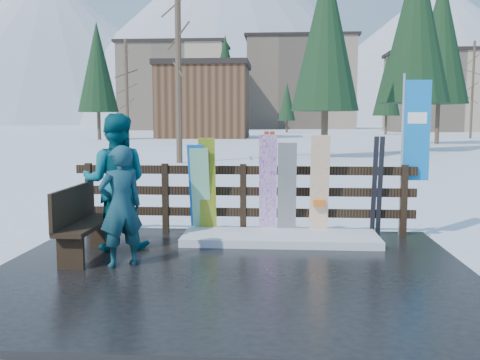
# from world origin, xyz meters

# --- Properties ---
(ground) EXTENTS (700.00, 700.00, 0.00)m
(ground) POSITION_xyz_m (0.00, 0.00, 0.00)
(ground) COLOR white
(ground) RESTS_ON ground
(deck) EXTENTS (6.00, 5.00, 0.08)m
(deck) POSITION_xyz_m (0.00, 0.00, 0.04)
(deck) COLOR black
(deck) RESTS_ON ground
(fence) EXTENTS (5.60, 0.10, 1.15)m
(fence) POSITION_xyz_m (0.00, 2.20, 0.74)
(fence) COLOR black
(fence) RESTS_ON deck
(snow_patch) EXTENTS (2.99, 1.00, 0.12)m
(snow_patch) POSITION_xyz_m (0.61, 1.60, 0.14)
(snow_patch) COLOR white
(snow_patch) RESTS_ON deck
(bench) EXTENTS (0.41, 1.50, 0.97)m
(bench) POSITION_xyz_m (-2.09, 0.48, 0.60)
(bench) COLOR black
(bench) RESTS_ON deck
(snowboard_0) EXTENTS (0.26, 0.41, 1.48)m
(snowboard_0) POSITION_xyz_m (-0.73, 1.98, 0.82)
(snowboard_0) COLOR blue
(snowboard_0) RESTS_ON deck
(snowboard_1) EXTENTS (0.30, 0.40, 1.43)m
(snowboard_1) POSITION_xyz_m (-0.68, 1.98, 0.80)
(snowboard_1) COLOR white
(snowboard_1) RESTS_ON deck
(snowboard_2) EXTENTS (0.26, 0.28, 1.59)m
(snowboard_2) POSITION_xyz_m (-0.56, 1.98, 0.87)
(snowboard_2) COLOR #E1FA1B
(snowboard_2) RESTS_ON deck
(snowboard_3) EXTENTS (0.28, 0.33, 1.64)m
(snowboard_3) POSITION_xyz_m (0.41, 1.98, 0.90)
(snowboard_3) COLOR white
(snowboard_3) RESTS_ON deck
(snowboard_4) EXTENTS (0.30, 0.27, 1.52)m
(snowboard_4) POSITION_xyz_m (0.71, 1.98, 0.84)
(snowboard_4) COLOR black
(snowboard_4) RESTS_ON deck
(snowboard_5) EXTENTS (0.30, 0.35, 1.64)m
(snowboard_5) POSITION_xyz_m (1.23, 1.98, 0.90)
(snowboard_5) COLOR white
(snowboard_5) RESTS_ON deck
(ski_pair_a) EXTENTS (0.16, 0.33, 1.69)m
(ski_pair_a) POSITION_xyz_m (0.43, 2.05, 0.93)
(ski_pair_a) COLOR #B73A16
(ski_pair_a) RESTS_ON deck
(ski_pair_b) EXTENTS (0.17, 0.23, 1.61)m
(ski_pair_b) POSITION_xyz_m (2.14, 2.05, 0.89)
(ski_pair_b) COLOR black
(ski_pair_b) RESTS_ON deck
(rental_flag) EXTENTS (0.45, 0.04, 2.60)m
(rental_flag) POSITION_xyz_m (2.73, 2.25, 1.69)
(rental_flag) COLOR silver
(rental_flag) RESTS_ON deck
(person_front) EXTENTS (0.68, 0.63, 1.55)m
(person_front) POSITION_xyz_m (-1.42, 0.07, 0.86)
(person_front) COLOR #1C5D5C
(person_front) RESTS_ON deck
(person_back) EXTENTS (1.04, 0.86, 1.96)m
(person_back) POSITION_xyz_m (-1.77, 1.02, 1.06)
(person_back) COLOR #095361
(person_back) RESTS_ON deck
(resort_buildings) EXTENTS (73.00, 87.60, 22.60)m
(resort_buildings) POSITION_xyz_m (1.03, 115.41, 9.81)
(resort_buildings) COLOR tan
(resort_buildings) RESTS_ON ground
(trees) EXTENTS (42.20, 68.58, 13.48)m
(trees) POSITION_xyz_m (3.71, 46.88, 5.87)
(trees) COLOR #382B1E
(trees) RESTS_ON ground
(mountains) EXTENTS (520.00, 260.00, 120.00)m
(mountains) POSITION_xyz_m (-10.50, 328.41, 50.20)
(mountains) COLOR white
(mountains) RESTS_ON ground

